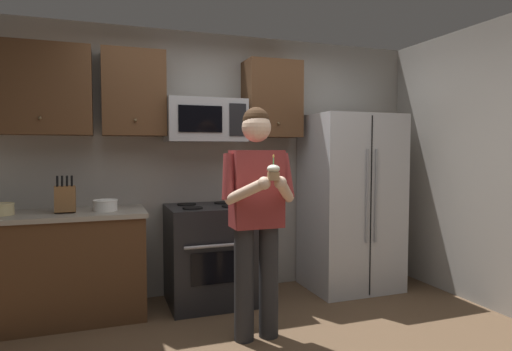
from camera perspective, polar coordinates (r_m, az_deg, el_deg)
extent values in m
cube|color=gray|center=(4.47, -5.54, 1.54)|extent=(4.40, 0.10, 2.60)
cube|color=gray|center=(4.42, 29.49, 1.10)|extent=(0.10, 4.40, 2.60)
cube|color=black|center=(4.17, -6.17, -10.26)|extent=(0.76, 0.66, 0.92)
cube|color=black|center=(3.87, -4.97, -11.96)|extent=(0.48, 0.01, 0.28)
cylinder|color=#99999E|center=(3.80, -4.89, -9.14)|extent=(0.60, 0.03, 0.03)
cylinder|color=black|center=(3.92, -8.30, -4.24)|extent=(0.18, 0.18, 0.01)
cylinder|color=black|center=(4.00, -3.23, -4.04)|extent=(0.18, 0.18, 0.01)
cylinder|color=black|center=(4.19, -9.06, -3.75)|extent=(0.18, 0.18, 0.01)
cylinder|color=black|center=(4.27, -4.30, -3.58)|extent=(0.18, 0.18, 0.01)
cube|color=#9EA0A5|center=(4.18, -6.67, 7.16)|extent=(0.74, 0.40, 0.40)
cube|color=black|center=(3.96, -7.27, 7.37)|extent=(0.40, 0.01, 0.24)
cube|color=black|center=(4.05, -2.40, 7.30)|extent=(0.16, 0.01, 0.30)
cube|color=#B7BABF|center=(4.64, 12.27, -3.41)|extent=(0.90, 0.72, 1.80)
cylinder|color=gray|center=(4.29, 14.37, -2.65)|extent=(0.02, 0.02, 0.90)
cylinder|color=gray|center=(4.35, 15.46, -2.59)|extent=(0.02, 0.02, 0.90)
cube|color=black|center=(4.34, 14.83, -3.92)|extent=(0.01, 0.01, 1.74)
cube|color=#4C301C|center=(4.17, -26.25, 10.02)|extent=(0.80, 0.34, 0.76)
sphere|color=brown|center=(3.97, -26.45, 6.75)|extent=(0.03, 0.03, 0.03)
cube|color=#4C301C|center=(4.16, -15.76, 10.27)|extent=(0.55, 0.34, 0.76)
sphere|color=brown|center=(3.95, -15.52, 6.99)|extent=(0.03, 0.03, 0.03)
cube|color=#4C301C|center=(4.46, 2.09, 9.91)|extent=(0.55, 0.34, 0.76)
sphere|color=brown|center=(4.27, 2.98, 6.83)|extent=(0.03, 0.03, 0.03)
cube|color=#4C301C|center=(4.10, -24.52, -11.06)|extent=(1.40, 0.62, 0.88)
cube|color=gray|center=(4.02, -24.68, -4.69)|extent=(1.44, 0.66, 0.04)
cube|color=brown|center=(3.95, -23.71, -2.91)|extent=(0.16, 0.15, 0.24)
cylinder|color=black|center=(3.92, -24.59, -0.69)|extent=(0.02, 0.04, 0.09)
cylinder|color=black|center=(3.91, -24.06, -0.68)|extent=(0.02, 0.04, 0.09)
cylinder|color=black|center=(3.91, -23.52, -0.67)|extent=(0.02, 0.04, 0.09)
cylinder|color=black|center=(3.91, -22.98, -0.66)|extent=(0.02, 0.04, 0.09)
cylinder|color=white|center=(3.96, -19.13, -3.74)|extent=(0.20, 0.20, 0.09)
torus|color=white|center=(3.95, -19.14, -3.10)|extent=(0.21, 0.21, 0.01)
cylinder|color=beige|center=(4.05, -30.47, -3.87)|extent=(0.20, 0.20, 0.09)
torus|color=beige|center=(4.04, -30.49, -3.25)|extent=(0.21, 0.21, 0.01)
cylinder|color=#262628|center=(3.38, -1.59, -14.05)|extent=(0.15, 0.15, 0.86)
cylinder|color=#262628|center=(3.45, 1.67, -13.71)|extent=(0.15, 0.15, 0.86)
cube|color=maroon|center=(3.27, 0.06, -1.75)|extent=(0.38, 0.22, 0.58)
sphere|color=beige|center=(3.26, 0.06, 6.33)|extent=(0.22, 0.22, 0.22)
sphere|color=#382314|center=(3.27, 0.00, 7.19)|extent=(0.20, 0.20, 0.20)
cylinder|color=maroon|center=(3.17, -3.59, -0.20)|extent=(0.15, 0.18, 0.35)
cylinder|color=beige|center=(3.04, -1.39, -2.16)|extent=(0.26, 0.33, 0.21)
sphere|color=beige|center=(2.95, 1.07, -1.01)|extent=(0.09, 0.09, 0.09)
cylinder|color=maroon|center=(3.32, 3.89, -0.04)|extent=(0.15, 0.18, 0.35)
cylinder|color=beige|center=(3.15, 3.80, -1.98)|extent=(0.26, 0.33, 0.21)
sphere|color=beige|center=(2.99, 3.22, -0.95)|extent=(0.09, 0.09, 0.09)
cylinder|color=#A87F56|center=(2.95, 2.30, -0.08)|extent=(0.08, 0.08, 0.06)
ellipsoid|color=white|center=(2.94, 2.30, 0.88)|extent=(0.09, 0.09, 0.06)
cylinder|color=#4CBF66|center=(2.94, 2.30, 1.80)|extent=(0.01, 0.01, 0.06)
ellipsoid|color=#FFD159|center=(2.94, 2.31, 2.53)|extent=(0.01, 0.01, 0.02)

